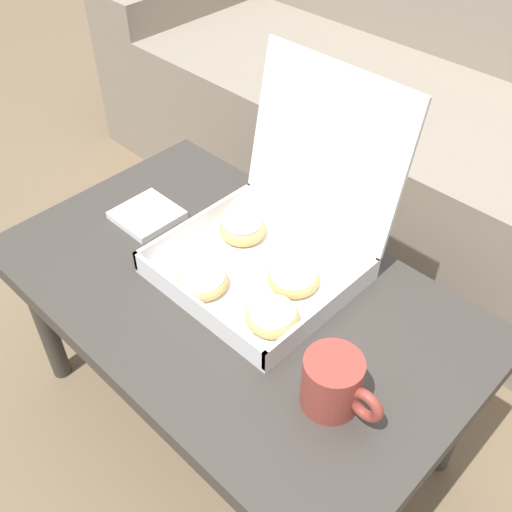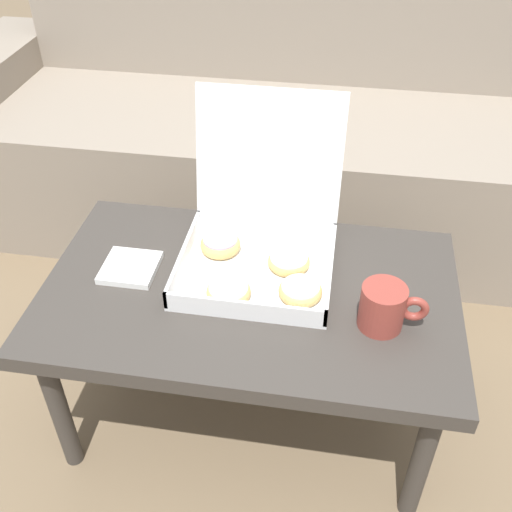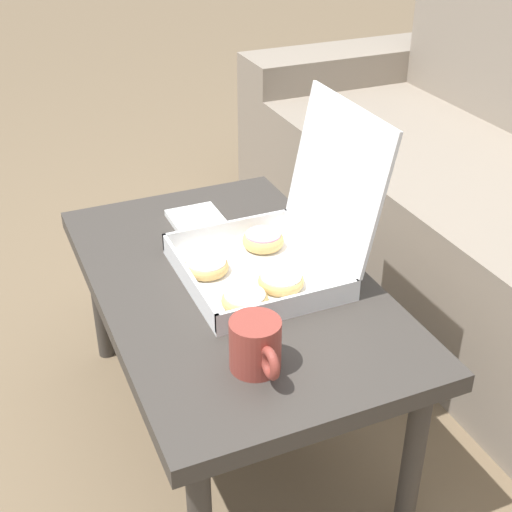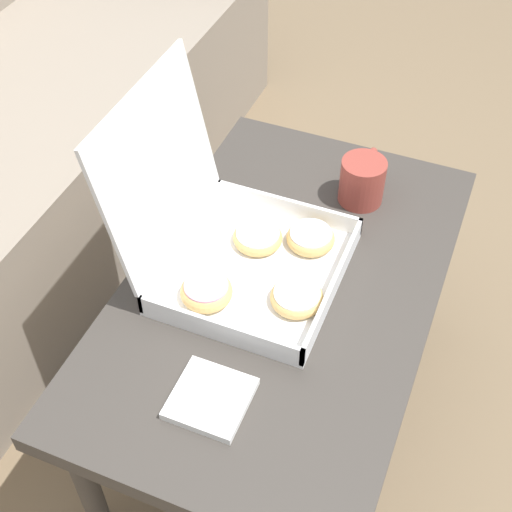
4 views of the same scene
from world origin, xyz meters
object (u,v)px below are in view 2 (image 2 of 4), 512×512
Objects in this scene: pastry_box at (260,242)px; couch at (295,135)px; coffee_table at (250,303)px; coffee_mug at (384,307)px.

couch is at bearing 90.50° from pastry_box.
couch reaches higher than coffee_table.
coffee_mug reaches higher than coffee_table.
coffee_mug is at bearing -29.42° from pastry_box.
coffee_table is 0.14m from pastry_box.
pastry_box reaches higher than coffee_mug.
pastry_box is at bearing 150.58° from coffee_mug.
couch is 6.52× the size of pastry_box.
pastry_box is at bearing -89.50° from couch.
pastry_box reaches higher than coffee_table.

